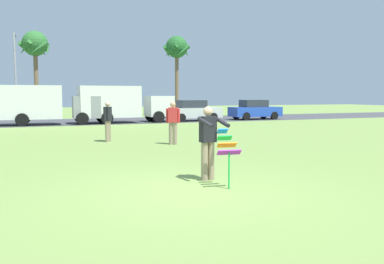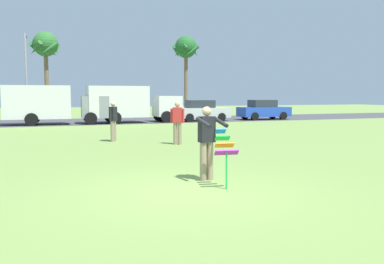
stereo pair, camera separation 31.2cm
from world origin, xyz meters
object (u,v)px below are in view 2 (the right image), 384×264
at_px(parked_car_blue, 264,110).
at_px(parked_car_silver, 201,111).
at_px(palm_tree_right_near, 46,47).
at_px(parked_truck_grey_van, 51,104).
at_px(person_walker_far, 177,121).
at_px(person_kite_flyer, 207,140).
at_px(kite_held, 225,148).
at_px(palm_tree_centre_far, 186,50).
at_px(parked_truck_white_box, 129,103).
at_px(streetlight_pole, 26,71).
at_px(person_walker_near, 113,120).

bearing_deg(parked_car_blue, parked_car_silver, -180.00).
distance_m(parked_car_blue, palm_tree_right_near, 19.11).
distance_m(parked_truck_grey_van, person_walker_far, 14.04).
relative_size(parked_car_blue, person_walker_far, 2.44).
bearing_deg(person_kite_flyer, kite_held, -84.23).
bearing_deg(palm_tree_centre_far, kite_held, -107.51).
relative_size(parked_car_silver, palm_tree_right_near, 0.57).
xyz_separation_m(kite_held, parked_truck_white_box, (1.96, 20.75, 0.55)).
height_order(kite_held, streetlight_pole, streetlight_pole).
relative_size(person_kite_flyer, parked_car_blue, 0.41).
relative_size(person_kite_flyer, person_walker_near, 1.00).
bearing_deg(person_kite_flyer, parked_truck_white_box, 84.16).
relative_size(person_kite_flyer, parked_truck_grey_van, 0.26).
bearing_deg(palm_tree_centre_far, person_kite_flyer, -108.12).
height_order(person_kite_flyer, parked_truck_white_box, parked_truck_white_box).
bearing_deg(kite_held, person_kite_flyer, 95.77).
bearing_deg(kite_held, parked_truck_grey_van, 99.11).
bearing_deg(streetlight_pole, person_walker_near, -77.26).
xyz_separation_m(parked_car_silver, palm_tree_right_near, (-11.09, 8.04, 5.25)).
distance_m(person_kite_flyer, person_walker_far, 6.87).
bearing_deg(person_walker_far, streetlight_pole, 107.56).
relative_size(parked_truck_grey_van, streetlight_pole, 0.97).
xyz_separation_m(parked_car_silver, streetlight_pole, (-12.65, 7.20, 3.22)).
xyz_separation_m(parked_car_blue, palm_tree_right_near, (-16.53, 8.04, 5.25)).
distance_m(parked_car_silver, person_walker_near, 14.14).
xyz_separation_m(parked_truck_white_box, person_walker_near, (-2.88, -11.32, -0.48)).
relative_size(palm_tree_right_near, streetlight_pole, 1.05).
bearing_deg(parked_truck_grey_van, palm_tree_right_near, 91.57).
bearing_deg(streetlight_pole, parked_car_blue, -21.71).
height_order(parked_car_blue, palm_tree_centre_far, palm_tree_centre_far).
bearing_deg(streetlight_pole, parked_car_silver, -29.66).
bearing_deg(palm_tree_centre_far, parked_truck_grey_van, -146.59).
xyz_separation_m(kite_held, parked_car_silver, (7.54, 20.75, -0.09)).
bearing_deg(streetlight_pole, parked_truck_grey_van, -76.11).
bearing_deg(parked_truck_grey_van, person_kite_flyer, -80.76).
xyz_separation_m(parked_truck_grey_van, person_walker_near, (2.41, -11.32, -0.48)).
relative_size(kite_held, palm_tree_centre_far, 0.16).
distance_m(palm_tree_right_near, palm_tree_centre_far, 12.69).
distance_m(parked_car_blue, palm_tree_centre_far, 10.62).
xyz_separation_m(parked_car_silver, person_walker_near, (-8.46, -11.32, 0.16)).
xyz_separation_m(kite_held, person_walker_near, (-0.92, 9.43, 0.07)).
bearing_deg(parked_car_blue, parked_truck_grey_van, -180.00).
relative_size(person_kite_flyer, person_walker_far, 1.00).
height_order(palm_tree_right_near, streetlight_pole, palm_tree_right_near).
relative_size(parked_truck_grey_van, parked_truck_white_box, 1.00).
height_order(parked_car_silver, palm_tree_centre_far, palm_tree_centre_far).
height_order(kite_held, person_walker_near, person_walker_near).
bearing_deg(parked_truck_white_box, parked_truck_grey_van, -179.98).
bearing_deg(person_kite_flyer, parked_truck_grey_van, 99.24).
distance_m(parked_truck_grey_van, parked_truck_white_box, 5.29).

